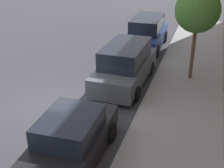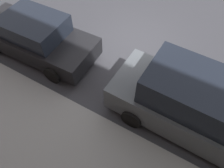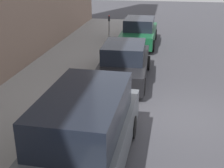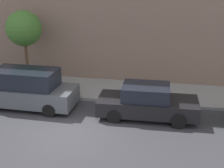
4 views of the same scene
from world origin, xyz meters
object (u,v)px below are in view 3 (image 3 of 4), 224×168
object	(u,v)px
parked_minivan_third	(85,133)
parked_sedan_nearest	(139,32)
parked_sedan_second	(124,63)
parking_meter_near	(109,25)

from	to	relation	value
parked_minivan_third	parked_sedan_nearest	bearing A→B (deg)	-90.68
parked_sedan_second	parked_minivan_third	size ratio (longest dim) A/B	0.92
parked_sedan_nearest	parked_minivan_third	bearing A→B (deg)	89.32
parked_sedan_second	parked_minivan_third	bearing A→B (deg)	89.19
parked_sedan_nearest	parked_sedan_second	xyz separation A→B (m)	(0.05, 5.85, -0.00)
parked_sedan_nearest	parking_meter_near	bearing A→B (deg)	-8.30
parked_minivan_third	parked_sedan_second	bearing A→B (deg)	-90.81
parked_minivan_third	parking_meter_near	distance (m)	12.14
parked_sedan_second	parking_meter_near	size ratio (longest dim) A/B	3.16
parked_sedan_nearest	parked_minivan_third	distance (m)	11.77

